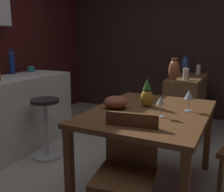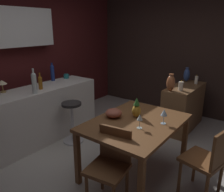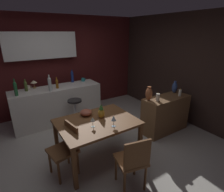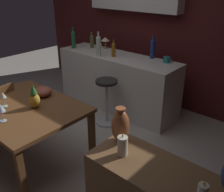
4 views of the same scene
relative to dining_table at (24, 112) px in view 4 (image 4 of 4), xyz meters
name	(u,v)px [view 4 (image 4 of 4)]	position (x,y,z in m)	size (l,w,h in m)	color
ground_plane	(60,147)	(0.04, 0.39, -0.66)	(9.00, 9.00, 0.00)	#B7B2A8
wall_kitchen_back	(150,18)	(-0.02, 2.47, 0.75)	(5.20, 0.33, 2.60)	#4C1919
dining_table	(24,112)	(0.00, 0.00, 0.00)	(1.31, 0.98, 0.74)	brown
kitchen_counter	(116,82)	(-0.16, 1.78, -0.21)	(2.10, 0.60, 0.90)	silver
bar_stool	(107,101)	(0.09, 1.26, -0.29)	(0.34, 0.34, 0.69)	#262323
wine_glass_left	(3,96)	(-0.14, -0.13, 0.21)	(0.07, 0.07, 0.17)	silver
wine_glass_right	(1,108)	(0.14, -0.30, 0.22)	(0.08, 0.08, 0.19)	silver
pineapple_centerpiece	(34,98)	(0.13, 0.07, 0.19)	(0.12, 0.12, 0.26)	gold
fruit_bowl	(43,91)	(-0.06, 0.30, 0.14)	(0.22, 0.22, 0.11)	#9E4C38
wine_bottle_clear	(98,45)	(-0.34, 1.56, 0.42)	(0.07, 0.07, 0.38)	silver
wine_bottle_olive	(92,41)	(-0.80, 1.87, 0.37)	(0.07, 0.07, 0.27)	#475623
wine_bottle_cobalt	(153,48)	(0.35, 2.01, 0.40)	(0.07, 0.07, 0.33)	navy
wine_bottle_amber	(114,49)	(-0.15, 1.69, 0.36)	(0.06, 0.06, 0.27)	#8C5114
wine_bottle_green	(73,39)	(-1.02, 1.64, 0.40)	(0.07, 0.07, 0.37)	#1E592D
cup_cream	(99,45)	(-0.74, 1.98, 0.29)	(0.11, 0.07, 0.09)	beige
cup_teal	(167,60)	(0.63, 1.96, 0.28)	(0.13, 0.10, 0.08)	teal
counter_lamp	(105,40)	(-0.60, 2.00, 0.39)	(0.15, 0.15, 0.19)	#A58447
pillar_candle_short	(122,146)	(1.41, -0.03, 0.24)	(0.08, 0.08, 0.18)	white
vase_copper	(120,125)	(1.28, 0.10, 0.30)	(0.14, 0.14, 0.29)	#B26038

